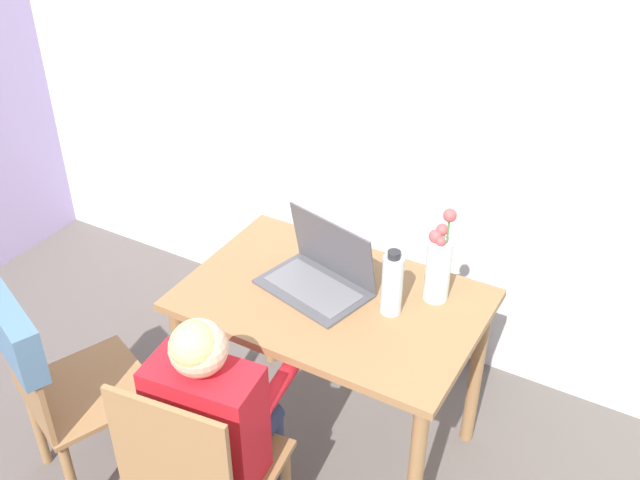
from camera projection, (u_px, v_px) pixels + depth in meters
The scene contains 8 objects.
wall_back at pixel (452, 86), 2.80m from camera, with size 6.40×0.05×2.50m.
dining_table at pixel (332, 321), 2.64m from camera, with size 1.03×0.67×0.72m.
chair_occupied at pixel (200, 479), 2.28m from camera, with size 0.44×0.44×0.88m.
chair_spare at pixel (45, 366), 2.48m from camera, with size 0.53×0.55×0.89m.
person_seated at pixel (215, 411), 2.27m from camera, with size 0.38×0.46×1.01m.
laptop at pixel (321, 272), 2.61m from camera, with size 0.42×0.33×0.25m.
flower_vase at pixel (439, 265), 2.50m from camera, with size 0.09×0.09×0.36m.
water_bottle at pixel (392, 284), 2.45m from camera, with size 0.07×0.07×0.24m.
Camera 1 is at (0.88, -0.33, 2.31)m, focal length 42.00 mm.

